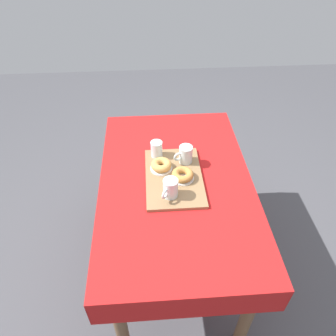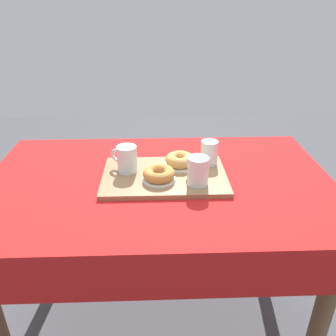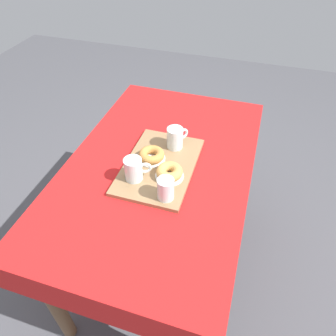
# 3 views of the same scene
# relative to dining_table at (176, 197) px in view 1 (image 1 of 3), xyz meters

# --- Properties ---
(ground_plane) EXTENTS (6.00, 6.00, 0.00)m
(ground_plane) POSITION_rel_dining_table_xyz_m (0.00, 0.00, -0.65)
(ground_plane) COLOR #47474C
(dining_table) EXTENTS (1.28, 0.81, 0.77)m
(dining_table) POSITION_rel_dining_table_xyz_m (0.00, 0.00, 0.00)
(dining_table) COLOR red
(dining_table) RESTS_ON ground
(serving_tray) EXTENTS (0.45, 0.30, 0.02)m
(serving_tray) POSITION_rel_dining_table_xyz_m (-0.02, -0.01, 0.13)
(serving_tray) COLOR olive
(serving_tray) RESTS_ON dining_table
(tea_mug_left) EXTENTS (0.10, 0.09, 0.10)m
(tea_mug_left) POSITION_rel_dining_table_xyz_m (0.12, -0.04, 0.19)
(tea_mug_left) COLOR silver
(tea_mug_left) RESTS_ON serving_tray
(tea_mug_right) EXTENTS (0.07, 0.11, 0.10)m
(tea_mug_right) POSITION_rel_dining_table_xyz_m (-0.13, 0.06, 0.19)
(tea_mug_right) COLOR silver
(tea_mug_right) RESTS_ON serving_tray
(water_glass_near) EXTENTS (0.07, 0.07, 0.09)m
(water_glass_near) POSITION_rel_dining_table_xyz_m (-0.20, -0.09, 0.18)
(water_glass_near) COLOR silver
(water_glass_near) RESTS_ON serving_tray
(donut_plate_left) EXTENTS (0.12, 0.12, 0.01)m
(donut_plate_left) POSITION_rel_dining_table_xyz_m (-0.08, -0.07, 0.14)
(donut_plate_left) COLOR white
(donut_plate_left) RESTS_ON serving_tray
(sugar_donut_left) EXTENTS (0.11, 0.11, 0.04)m
(sugar_donut_left) POSITION_rel_dining_table_xyz_m (-0.08, -0.07, 0.17)
(sugar_donut_left) COLOR tan
(sugar_donut_left) RESTS_ON donut_plate_left
(donut_plate_right) EXTENTS (0.12, 0.12, 0.01)m
(donut_plate_right) POSITION_rel_dining_table_xyz_m (0.00, 0.03, 0.14)
(donut_plate_right) COLOR white
(donut_plate_right) RESTS_ON serving_tray
(sugar_donut_right) EXTENTS (0.11, 0.11, 0.04)m
(sugar_donut_right) POSITION_rel_dining_table_xyz_m (0.00, 0.03, 0.17)
(sugar_donut_right) COLOR #BC7F3D
(sugar_donut_right) RESTS_ON donut_plate_right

